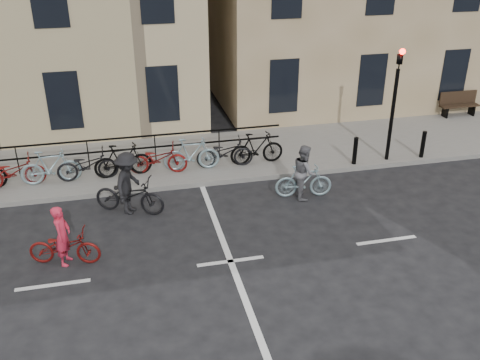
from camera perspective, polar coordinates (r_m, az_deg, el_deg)
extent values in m
plane|color=black|center=(12.71, -1.01, -8.67)|extent=(120.00, 120.00, 0.00)
cube|color=slate|center=(17.83, -17.92, 1.00)|extent=(46.00, 4.00, 0.15)
cylinder|color=black|center=(17.71, 15.91, 6.62)|extent=(0.12, 0.12, 3.00)
imported|color=black|center=(17.20, 16.71, 12.75)|extent=(0.15, 0.18, 0.90)
sphere|color=#FF0C05|center=(17.07, 16.95, 12.97)|extent=(0.18, 0.18, 0.18)
cylinder|color=black|center=(17.46, 12.18, 3.07)|extent=(0.14, 0.14, 0.90)
cylinder|color=black|center=(18.58, 18.93, 3.62)|extent=(0.14, 0.14, 0.90)
cube|color=black|center=(22.91, 21.02, 6.76)|extent=(0.06, 0.38, 0.40)
cube|color=black|center=(23.59, 23.47, 6.86)|extent=(0.06, 0.38, 0.40)
cube|color=black|center=(23.18, 22.36, 7.35)|extent=(1.60, 0.40, 0.06)
cube|color=black|center=(23.23, 22.24, 8.17)|extent=(1.60, 0.06, 0.50)
cube|color=black|center=(17.44, -14.19, 2.91)|extent=(11.45, 0.04, 0.95)
imported|color=maroon|center=(16.91, -23.05, 0.80)|extent=(1.80, 0.63, 0.95)
imported|color=#85A4AF|center=(16.72, -19.56, 1.33)|extent=(1.75, 0.49, 1.05)
imported|color=black|center=(16.64, -15.97, 1.54)|extent=(1.80, 0.63, 0.95)
imported|color=black|center=(16.58, -12.38, 2.07)|extent=(1.75, 0.49, 1.05)
imported|color=maroon|center=(16.63, -8.76, 2.26)|extent=(1.80, 0.63, 0.95)
imported|color=#85A4AF|center=(16.70, -5.19, 2.77)|extent=(1.75, 0.49, 1.05)
imported|color=black|center=(16.88, -1.65, 2.94)|extent=(1.80, 0.63, 0.95)
imported|color=black|center=(17.08, 1.80, 3.41)|extent=(1.75, 0.49, 1.05)
imported|color=maroon|center=(13.07, -18.23, -6.77)|extent=(1.75, 0.96, 0.87)
imported|color=#DD2743|center=(12.92, -18.41, -5.64)|extent=(0.47, 0.61, 1.48)
imported|color=#85A4AF|center=(15.41, 6.80, -0.12)|extent=(1.69, 0.70, 0.99)
imported|color=slate|center=(15.28, 6.86, 0.90)|extent=(0.71, 0.85, 1.59)
imported|color=black|center=(14.78, -11.71, -1.59)|extent=(2.08, 1.48, 1.04)
imported|color=black|center=(14.62, -11.83, -0.34)|extent=(1.08, 1.31, 1.76)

